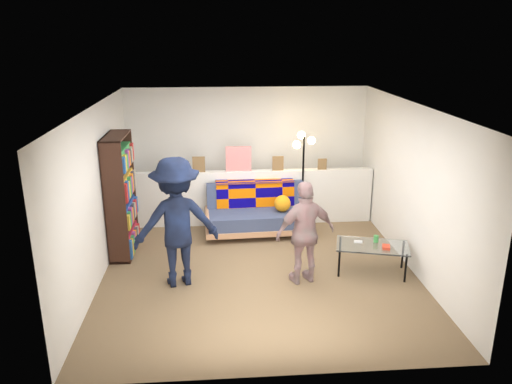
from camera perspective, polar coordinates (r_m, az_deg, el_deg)
The scene contains 10 objects.
ground at distance 7.56m, azimuth 0.24°, elevation -8.54°, with size 5.00×5.00×0.00m, color brown.
room_shell at distance 7.43m, azimuth -0.04°, elevation 4.73°, with size 4.60×5.05×2.45m.
half_wall_ledge at distance 9.03m, azimuth -0.70°, elevation -0.61°, with size 4.45×0.15×1.00m, color silver.
ledge_decor at distance 8.81m, azimuth -2.18°, elevation 3.49°, with size 2.97×0.02×0.45m.
futon_sofa at distance 8.65m, azimuth 0.21°, elevation -2.43°, with size 1.83×0.95×0.77m.
bookshelf at distance 8.01m, azimuth -15.20°, elevation -0.81°, with size 0.32×0.95×1.89m.
coffee_table at distance 7.43m, azimuth 13.21°, elevation -6.13°, with size 1.13×0.81×0.53m.
floor_lamp at distance 8.78m, azimuth 5.38°, elevation 3.63°, with size 0.40×0.33×1.71m.
person_left at distance 6.84m, azimuth -9.08°, elevation -3.44°, with size 1.17×0.67×1.80m, color black.
person_right at distance 6.88m, azimuth 5.65°, elevation -4.67°, with size 0.86×0.36×1.46m, color tan.
Camera 1 is at (-0.57, -6.75, 3.35)m, focal length 35.00 mm.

